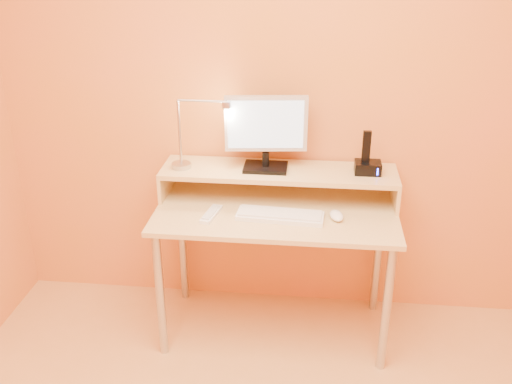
# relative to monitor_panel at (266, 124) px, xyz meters

# --- Properties ---
(wall_back) EXTENTS (3.00, 0.04, 2.50)m
(wall_back) POSITION_rel_monitor_panel_xyz_m (0.07, 0.16, 0.13)
(wall_back) COLOR orange
(wall_back) RESTS_ON floor
(desk_leg_fl) EXTENTS (0.04, 0.04, 0.69)m
(desk_leg_fl) POSITION_rel_monitor_panel_xyz_m (-0.48, -0.41, -0.77)
(desk_leg_fl) COLOR #AFAFB2
(desk_leg_fl) RESTS_ON floor
(desk_leg_fr) EXTENTS (0.04, 0.04, 0.69)m
(desk_leg_fr) POSITION_rel_monitor_panel_xyz_m (0.62, -0.41, -0.77)
(desk_leg_fr) COLOR #AFAFB2
(desk_leg_fr) RESTS_ON floor
(desk_leg_bl) EXTENTS (0.04, 0.04, 0.69)m
(desk_leg_bl) POSITION_rel_monitor_panel_xyz_m (-0.48, 0.09, -0.77)
(desk_leg_bl) COLOR #AFAFB2
(desk_leg_bl) RESTS_ON floor
(desk_leg_br) EXTENTS (0.04, 0.04, 0.69)m
(desk_leg_br) POSITION_rel_monitor_panel_xyz_m (0.62, 0.09, -0.77)
(desk_leg_br) COLOR #AFAFB2
(desk_leg_br) RESTS_ON floor
(desk_lower) EXTENTS (1.20, 0.60, 0.02)m
(desk_lower) POSITION_rel_monitor_panel_xyz_m (0.07, -0.16, -0.41)
(desk_lower) COLOR #D5BA78
(desk_lower) RESTS_ON floor
(shelf_riser_left) EXTENTS (0.02, 0.30, 0.14)m
(shelf_riser_left) POSITION_rel_monitor_panel_xyz_m (-0.52, -0.01, -0.33)
(shelf_riser_left) COLOR #D5BA78
(shelf_riser_left) RESTS_ON desk_lower
(shelf_riser_right) EXTENTS (0.02, 0.30, 0.14)m
(shelf_riser_right) POSITION_rel_monitor_panel_xyz_m (0.66, -0.01, -0.33)
(shelf_riser_right) COLOR #D5BA78
(shelf_riser_right) RESTS_ON desk_lower
(desk_shelf) EXTENTS (1.20, 0.30, 0.02)m
(desk_shelf) POSITION_rel_monitor_panel_xyz_m (0.07, -0.01, -0.25)
(desk_shelf) COLOR #D5BA78
(desk_shelf) RESTS_ON desk_lower
(monitor_foot) EXTENTS (0.22, 0.16, 0.02)m
(monitor_foot) POSITION_rel_monitor_panel_xyz_m (0.00, -0.01, -0.23)
(monitor_foot) COLOR black
(monitor_foot) RESTS_ON desk_shelf
(monitor_neck) EXTENTS (0.04, 0.04, 0.07)m
(monitor_neck) POSITION_rel_monitor_panel_xyz_m (0.00, -0.01, -0.19)
(monitor_neck) COLOR black
(monitor_neck) RESTS_ON monitor_foot
(monitor_panel) EXTENTS (0.41, 0.08, 0.28)m
(monitor_panel) POSITION_rel_monitor_panel_xyz_m (0.00, 0.00, 0.00)
(monitor_panel) COLOR #B9B9B9
(monitor_panel) RESTS_ON monitor_neck
(monitor_back) EXTENTS (0.37, 0.05, 0.24)m
(monitor_back) POSITION_rel_monitor_panel_xyz_m (0.00, 0.02, 0.00)
(monitor_back) COLOR black
(monitor_back) RESTS_ON monitor_panel
(monitor_screen) EXTENTS (0.37, 0.05, 0.24)m
(monitor_screen) POSITION_rel_monitor_panel_xyz_m (0.00, -0.02, 0.00)
(monitor_screen) COLOR #A3BEDA
(monitor_screen) RESTS_ON monitor_panel
(lamp_base) EXTENTS (0.10, 0.10, 0.02)m
(lamp_base) POSITION_rel_monitor_panel_xyz_m (-0.43, -0.04, -0.23)
(lamp_base) COLOR #AFAFB2
(lamp_base) RESTS_ON desk_shelf
(lamp_post) EXTENTS (0.01, 0.01, 0.33)m
(lamp_post) POSITION_rel_monitor_panel_xyz_m (-0.43, -0.04, -0.05)
(lamp_post) COLOR #AFAFB2
(lamp_post) RESTS_ON lamp_base
(lamp_arm) EXTENTS (0.24, 0.01, 0.01)m
(lamp_arm) POSITION_rel_monitor_panel_xyz_m (-0.31, -0.04, 0.12)
(lamp_arm) COLOR #AFAFB2
(lamp_arm) RESTS_ON lamp_post
(lamp_head) EXTENTS (0.04, 0.04, 0.03)m
(lamp_head) POSITION_rel_monitor_panel_xyz_m (-0.19, -0.04, 0.10)
(lamp_head) COLOR #AFAFB2
(lamp_head) RESTS_ON lamp_arm
(lamp_bulb) EXTENTS (0.03, 0.03, 0.00)m
(lamp_bulb) POSITION_rel_monitor_panel_xyz_m (-0.19, -0.04, 0.09)
(lamp_bulb) COLOR #FFEAC6
(lamp_bulb) RESTS_ON lamp_head
(phone_dock) EXTENTS (0.13, 0.10, 0.06)m
(phone_dock) POSITION_rel_monitor_panel_xyz_m (0.51, -0.01, -0.21)
(phone_dock) COLOR black
(phone_dock) RESTS_ON desk_shelf
(phone_handset) EXTENTS (0.04, 0.03, 0.16)m
(phone_handset) POSITION_rel_monitor_panel_xyz_m (0.50, -0.01, -0.10)
(phone_handset) COLOR black
(phone_handset) RESTS_ON phone_dock
(phone_led) EXTENTS (0.01, 0.00, 0.04)m
(phone_led) POSITION_rel_monitor_panel_xyz_m (0.56, -0.06, -0.21)
(phone_led) COLOR #262BFF
(phone_led) RESTS_ON phone_dock
(keyboard) EXTENTS (0.43, 0.16, 0.02)m
(keyboard) POSITION_rel_monitor_panel_xyz_m (0.09, -0.24, -0.39)
(keyboard) COLOR white
(keyboard) RESTS_ON desk_lower
(mouse) EXTENTS (0.09, 0.12, 0.04)m
(mouse) POSITION_rel_monitor_panel_xyz_m (0.36, -0.22, -0.38)
(mouse) COLOR white
(mouse) RESTS_ON desk_lower
(remote_control) EXTENTS (0.08, 0.20, 0.02)m
(remote_control) POSITION_rel_monitor_panel_xyz_m (-0.24, -0.25, -0.39)
(remote_control) COLOR white
(remote_control) RESTS_ON desk_lower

